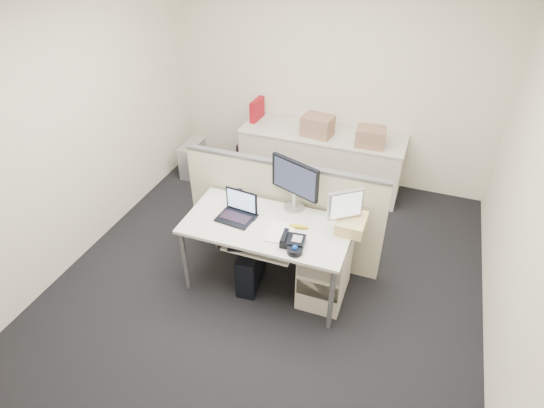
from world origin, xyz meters
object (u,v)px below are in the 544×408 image
at_px(monitor_main, 295,186).
at_px(desk_phone, 293,241).
at_px(desk, 267,230).
at_px(laptop, 235,208).

xyz_separation_m(monitor_main, desk_phone, (0.15, -0.50, -0.22)).
xyz_separation_m(desk, desk_phone, (0.30, -0.18, 0.10)).
height_order(laptop, desk_phone, laptop).
height_order(desk, desk_phone, desk_phone).
relative_size(desk, monitor_main, 2.94).
bearing_deg(monitor_main, laptop, -121.52).
bearing_deg(desk, monitor_main, 64.89).
xyz_separation_m(laptop, desk_phone, (0.60, -0.16, -0.09)).
distance_m(monitor_main, laptop, 0.58).
bearing_deg(desk_phone, desk, 143.23).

